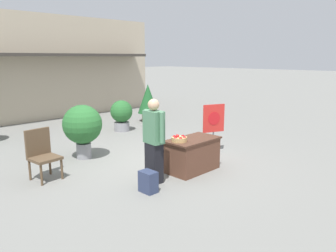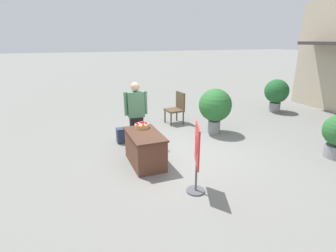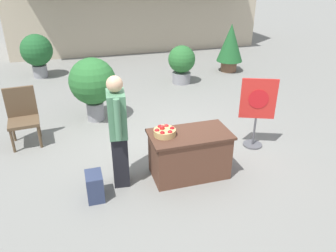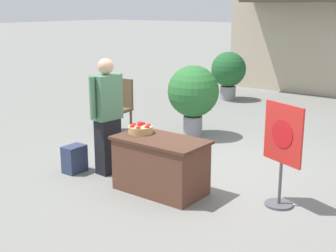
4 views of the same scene
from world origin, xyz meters
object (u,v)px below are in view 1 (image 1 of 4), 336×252
at_px(apple_basket, 179,139).
at_px(potted_plant_far_left, 122,114).
at_px(poster_board, 214,126).
at_px(potted_plant_near_left, 82,126).
at_px(display_table, 193,155).
at_px(backpack, 148,182).
at_px(person_visitor, 154,140).
at_px(patio_chair, 42,152).
at_px(potted_plant_near_right, 148,101).

relative_size(apple_basket, potted_plant_far_left, 0.31).
bearing_deg(poster_board, apple_basket, -52.76).
distance_m(apple_basket, potted_plant_near_left, 2.70).
relative_size(display_table, potted_plant_near_left, 0.92).
height_order(backpack, potted_plant_far_left, potted_plant_far_left).
relative_size(backpack, potted_plant_far_left, 0.38).
relative_size(display_table, potted_plant_far_left, 1.17).
distance_m(person_visitor, poster_board, 2.65).
bearing_deg(apple_basket, patio_chair, 139.77).
xyz_separation_m(person_visitor, potted_plant_near_right, (4.35, 5.07, -0.06)).
xyz_separation_m(display_table, person_visitor, (-1.10, 0.11, 0.52)).
height_order(apple_basket, person_visitor, person_visitor).
relative_size(backpack, potted_plant_near_left, 0.30).
height_order(patio_chair, potted_plant_near_right, potted_plant_near_right).
bearing_deg(potted_plant_far_left, patio_chair, -147.91).
relative_size(potted_plant_far_left, potted_plant_near_left, 0.78).
distance_m(display_table, potted_plant_near_left, 2.94).
distance_m(poster_board, potted_plant_far_left, 3.94).
bearing_deg(potted_plant_near_left, display_table, -64.26).
distance_m(person_visitor, backpack, 0.87).
distance_m(person_visitor, potted_plant_near_left, 2.51).
distance_m(poster_board, potted_plant_near_left, 3.45).
relative_size(patio_chair, potted_plant_near_right, 0.72).
distance_m(apple_basket, backpack, 1.31).
bearing_deg(potted_plant_near_right, potted_plant_near_left, -150.44).
bearing_deg(person_visitor, potted_plant_far_left, 65.83).
distance_m(person_visitor, patio_chair, 2.43).
xyz_separation_m(apple_basket, potted_plant_near_left, (-0.86, 2.56, 0.04)).
bearing_deg(poster_board, patio_chair, -86.15).
xyz_separation_m(person_visitor, potted_plant_far_left, (2.49, 4.38, -0.29)).
height_order(display_table, backpack, display_table).
distance_m(person_visitor, potted_plant_far_left, 5.05).
distance_m(display_table, patio_chair, 3.30).
height_order(backpack, patio_chair, patio_chair).
height_order(apple_basket, poster_board, poster_board).
xyz_separation_m(potted_plant_far_left, potted_plant_near_left, (-2.65, -1.87, 0.24)).
bearing_deg(apple_basket, person_visitor, 175.62).
bearing_deg(person_visitor, display_table, -0.00).
bearing_deg(potted_plant_near_right, backpack, -131.73).
bearing_deg(backpack, display_table, 7.23).
height_order(potted_plant_far_left, potted_plant_near_left, potted_plant_near_left).
distance_m(display_table, backpack, 1.56).
distance_m(backpack, potted_plant_near_left, 2.90).
bearing_deg(person_visitor, potted_plant_near_left, 99.08).
height_order(person_visitor, poster_board, person_visitor).
bearing_deg(patio_chair, person_visitor, 34.83).
relative_size(poster_board, potted_plant_near_left, 0.96).
bearing_deg(display_table, potted_plant_near_right, 57.85).
height_order(apple_basket, backpack, apple_basket).
xyz_separation_m(apple_basket, poster_board, (1.90, 0.50, -0.07)).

